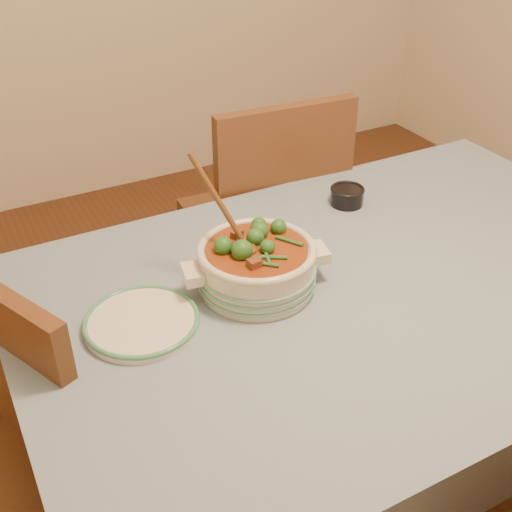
# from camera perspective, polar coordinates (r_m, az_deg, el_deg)

# --- Properties ---
(floor) EXTENTS (4.50, 4.50, 0.00)m
(floor) POSITION_cam_1_polar(r_m,az_deg,el_deg) (2.12, 7.63, -18.96)
(floor) COLOR #4C2B15
(floor) RESTS_ON ground
(dining_table) EXTENTS (1.68, 1.08, 0.76)m
(dining_table) POSITION_cam_1_polar(r_m,az_deg,el_deg) (1.65, 9.32, -4.65)
(dining_table) COLOR brown
(dining_table) RESTS_ON floor
(stew_casserole) EXTENTS (0.36, 0.32, 0.33)m
(stew_casserole) POSITION_cam_1_polar(r_m,az_deg,el_deg) (1.51, 0.05, -0.60)
(stew_casserole) COLOR beige
(stew_casserole) RESTS_ON dining_table
(white_plate) EXTENTS (0.29, 0.29, 0.02)m
(white_plate) POSITION_cam_1_polar(r_m,az_deg,el_deg) (1.45, -10.12, -5.77)
(white_plate) COLOR silver
(white_plate) RESTS_ON dining_table
(condiment_bowl) EXTENTS (0.10, 0.10, 0.05)m
(condiment_bowl) POSITION_cam_1_polar(r_m,az_deg,el_deg) (1.91, 8.10, 5.40)
(condiment_bowl) COLOR black
(condiment_bowl) RESTS_ON dining_table
(chair_far) EXTENTS (0.50, 0.50, 1.00)m
(chair_far) POSITION_cam_1_polar(r_m,az_deg,el_deg) (2.23, 1.15, 3.68)
(chair_far) COLOR brown
(chair_far) RESTS_ON floor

